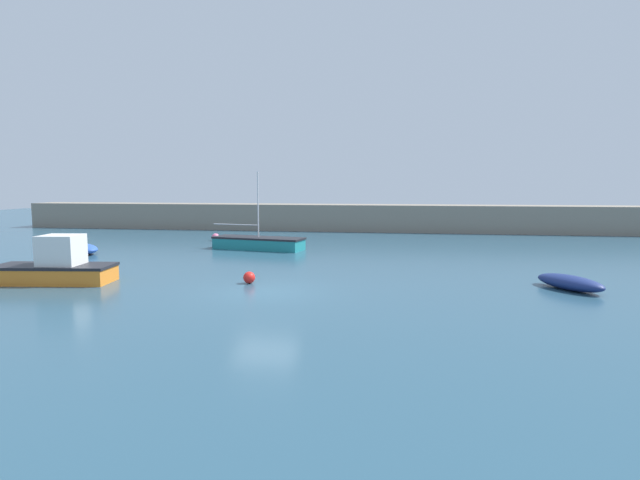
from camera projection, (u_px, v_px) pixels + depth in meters
ground_plane at (265, 295)px, 19.29m from camera, size 120.00×120.00×0.20m
harbor_breakwater at (342, 217)px, 45.21m from camera, size 60.20×3.27×2.35m
motorboat_with_cabin at (57, 267)px, 21.05m from camera, size 5.05×2.40×2.03m
rowboat_blue_near at (82, 249)px, 30.03m from camera, size 3.44×3.05×0.61m
open_tender_yellow at (570, 283)px, 19.69m from camera, size 2.57×3.05×0.57m
sailboat_twin_hulled at (259, 243)px, 32.01m from camera, size 6.31×2.87×4.96m
mooring_buoy_red at (249, 278)px, 20.94m from camera, size 0.50×0.50×0.50m
mooring_buoy_pink at (216, 237)px, 36.86m from camera, size 0.55×0.55×0.55m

